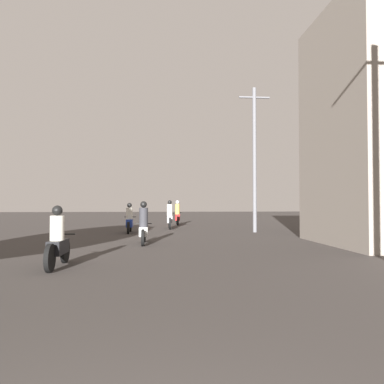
% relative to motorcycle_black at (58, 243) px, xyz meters
% --- Properties ---
extents(motorcycle_black, '(0.60, 1.94, 1.46)m').
position_rel_motorcycle_black_xyz_m(motorcycle_black, '(0.00, 0.00, 0.00)').
color(motorcycle_black, black).
rests_on(motorcycle_black, ground_plane).
extents(motorcycle_white, '(0.60, 1.88, 1.57)m').
position_rel_motorcycle_black_xyz_m(motorcycle_white, '(1.80, 4.76, 0.05)').
color(motorcycle_white, black).
rests_on(motorcycle_white, ground_plane).
extents(motorcycle_blue, '(0.60, 1.98, 1.51)m').
position_rel_motorcycle_black_xyz_m(motorcycle_blue, '(0.88, 9.95, 0.02)').
color(motorcycle_blue, black).
rests_on(motorcycle_blue, ground_plane).
extents(motorcycle_silver, '(0.60, 2.14, 1.65)m').
position_rel_motorcycle_black_xyz_m(motorcycle_silver, '(2.97, 12.79, 0.08)').
color(motorcycle_silver, black).
rests_on(motorcycle_silver, ground_plane).
extents(motorcycle_red, '(0.60, 1.89, 1.66)m').
position_rel_motorcycle_black_xyz_m(motorcycle_red, '(3.59, 16.30, 0.08)').
color(motorcycle_red, black).
rests_on(motorcycle_red, ground_plane).
extents(utility_pole_far, '(1.60, 0.20, 7.46)m').
position_rel_motorcycle_black_xyz_m(utility_pole_far, '(7.26, 9.79, 3.31)').
color(utility_pole_far, slate).
rests_on(utility_pole_far, ground_plane).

